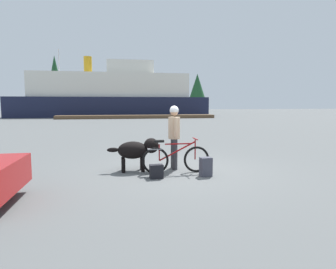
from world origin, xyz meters
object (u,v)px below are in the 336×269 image
backpack (206,167)px  sailboat_moored (61,112)px  dog (137,150)px  ferry_boat (112,96)px  handbag_pannier (156,171)px  bicycle (176,159)px  person_cyclist (174,131)px

backpack → sailboat_moored: bearing=105.0°
dog → backpack: (1.64, -0.88, -0.33)m
dog → backpack: dog is taller
backpack → ferry_boat: ferry_boat is taller
backpack → handbag_pannier: (-1.23, 0.01, -0.07)m
backpack → bicycle: bearing=147.0°
bicycle → dog: 1.08m
dog → ferry_boat: (-0.94, 34.47, 2.28)m
ferry_boat → sailboat_moored: (-7.47, 2.27, -2.35)m
handbag_pannier → ferry_boat: size_ratio=0.01×
ferry_boat → person_cyclist: bearing=-86.7°
ferry_boat → sailboat_moored: sailboat_moored is taller
dog → sailboat_moored: 37.69m
person_cyclist → dog: 1.13m
backpack → sailboat_moored: 38.94m
bicycle → backpack: bicycle is taller
bicycle → sailboat_moored: size_ratio=0.19×
handbag_pannier → sailboat_moored: sailboat_moored is taller
person_cyclist → sailboat_moored: size_ratio=0.18×
person_cyclist → handbag_pannier: 1.42m
dog → ferry_boat: size_ratio=0.05×
bicycle → dog: (-0.96, 0.45, 0.19)m
handbag_pannier → person_cyclist: bearing=56.2°
dog → handbag_pannier: 1.04m
backpack → handbag_pannier: size_ratio=1.40×
bicycle → ferry_boat: 35.05m
dog → sailboat_moored: (-8.41, 36.74, -0.07)m
sailboat_moored → bicycle: bearing=-75.9°
bicycle → person_cyclist: bearing=83.2°
person_cyclist → dog: size_ratio=1.26×
dog → backpack: bearing=-28.3°
person_cyclist → bicycle: bearing=-96.8°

